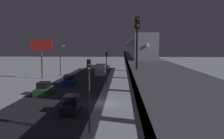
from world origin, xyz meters
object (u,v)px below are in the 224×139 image
(rail_signal, at_px, (137,34))
(commercial_billboard, at_px, (41,49))
(traffic_light_mid, at_px, (107,64))
(box_truck, at_px, (101,70))
(subway_train, at_px, (134,46))
(sedan_black_2, at_px, (72,105))
(sedan_blue, at_px, (69,81))
(sedan_green, at_px, (44,89))
(traffic_light_near, at_px, (89,85))

(rail_signal, height_order, commercial_billboard, rail_signal)
(traffic_light_mid, bearing_deg, box_truck, -80.96)
(subway_train, bearing_deg, box_truck, -16.55)
(subway_train, bearing_deg, sedan_black_2, 73.86)
(rail_signal, bearing_deg, commercial_billboard, -58.87)
(sedan_blue, relative_size, box_truck, 0.64)
(subway_train, relative_size, traffic_light_mid, 8.67)
(sedan_blue, bearing_deg, commercial_billboard, -43.09)
(sedan_green, height_order, traffic_light_near, traffic_light_near)
(box_truck, bearing_deg, rail_signal, 99.49)
(subway_train, relative_size, box_truck, 7.50)
(subway_train, height_order, box_truck, subway_train)
(commercial_billboard, bearing_deg, box_truck, -150.22)
(traffic_light_near, height_order, commercial_billboard, commercial_billboard)
(traffic_light_mid, height_order, commercial_billboard, commercial_billboard)
(rail_signal, relative_size, sedan_black_2, 0.99)
(box_truck, relative_size, traffic_light_near, 1.16)
(rail_signal, xyz_separation_m, traffic_light_mid, (3.94, -22.76, -4.26))
(sedan_green, relative_size, commercial_billboard, 0.50)
(box_truck, bearing_deg, sedan_green, 74.48)
(sedan_black_2, relative_size, traffic_light_near, 0.63)
(subway_train, height_order, commercial_billboard, subway_train)
(sedan_green, relative_size, sedan_black_2, 1.11)
(rail_signal, bearing_deg, sedan_green, -50.32)
(box_truck, xyz_separation_m, traffic_light_mid, (-2.70, 16.96, 2.85))
(rail_signal, xyz_separation_m, commercial_billboard, (19.53, -32.35, -1.63))
(sedan_black_2, bearing_deg, rail_signal, -46.72)
(sedan_blue, distance_m, traffic_light_near, 24.72)
(sedan_blue, xyz_separation_m, commercial_billboard, (8.09, -7.57, 6.04))
(commercial_billboard, bearing_deg, traffic_light_mid, 148.42)
(sedan_blue, bearing_deg, traffic_light_mid, 164.96)
(rail_signal, height_order, traffic_light_mid, rail_signal)
(sedan_black_2, relative_size, box_truck, 0.55)
(sedan_green, bearing_deg, traffic_light_near, 122.69)
(sedan_blue, xyz_separation_m, sedan_green, (1.80, 8.81, 0.01))
(traffic_light_near, xyz_separation_m, traffic_light_mid, (0.00, -21.29, 0.00))
(traffic_light_near, bearing_deg, rail_signal, 159.50)
(rail_signal, bearing_deg, sedan_blue, -65.21)
(rail_signal, xyz_separation_m, sedan_green, (13.24, -15.97, -7.66))
(traffic_light_near, bearing_deg, sedan_blue, -72.16)
(traffic_light_near, bearing_deg, sedan_black_2, -63.41)
(box_truck, bearing_deg, traffic_light_mid, 99.04)
(subway_train, height_order, sedan_black_2, subway_train)
(sedan_green, bearing_deg, commercial_billboard, -68.99)
(subway_train, bearing_deg, sedan_blue, 43.13)
(sedan_black_2, bearing_deg, sedan_green, 126.35)
(sedan_blue, height_order, box_truck, box_truck)
(rail_signal, relative_size, traffic_light_mid, 0.62)
(box_truck, xyz_separation_m, commercial_billboard, (12.89, 7.38, 5.48))
(rail_signal, relative_size, sedan_blue, 0.84)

